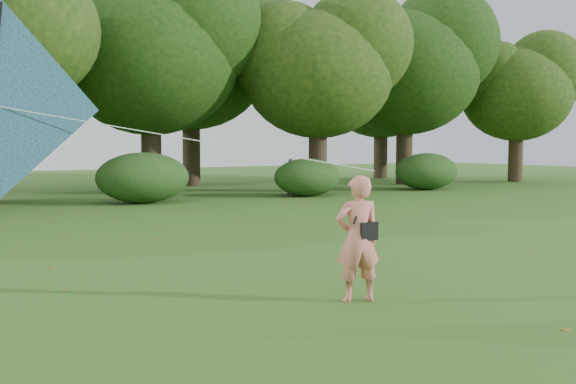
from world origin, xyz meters
TOP-DOWN VIEW (x-y plane):
  - ground at (0.00, 0.00)m, footprint 100.00×100.00m
  - man_kite_flyer at (-0.53, 0.71)m, footprint 0.75×0.61m
  - bystander_right at (9.39, 17.75)m, footprint 0.98×0.79m
  - crossbody_bag at (-0.41, 0.68)m, footprint 0.43×0.20m
  - tree_line at (1.67, 22.88)m, footprint 54.70×15.30m
  - shrub_band at (-0.72, 17.60)m, footprint 39.15×3.22m
  - fallen_leaves at (-1.75, 4.13)m, footprint 11.42×12.90m

SIDE VIEW (x-z plane):
  - ground at x=0.00m, z-range 0.00..0.00m
  - fallen_leaves at x=-1.75m, z-range 0.00..0.01m
  - bystander_right at x=9.39m, z-range 0.00..1.56m
  - shrub_band at x=-0.72m, z-range -0.08..1.79m
  - man_kite_flyer at x=-0.53m, z-range 0.00..1.80m
  - crossbody_bag at x=-0.41m, z-range 0.66..1.37m
  - tree_line at x=1.67m, z-range 0.86..10.35m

